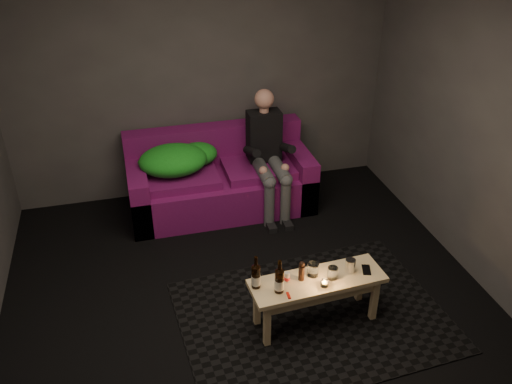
{
  "coord_description": "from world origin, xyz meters",
  "views": [
    {
      "loc": [
        -0.83,
        -3.11,
        3.08
      ],
      "look_at": [
        0.25,
        0.98,
        0.61
      ],
      "focal_mm": 38.0,
      "sensor_mm": 36.0,
      "label": 1
    }
  ],
  "objects_px": {
    "beer_bottle_b": "(279,280)",
    "steel_cup": "(350,265)",
    "sofa": "(220,181)",
    "beer_bottle_a": "(256,276)",
    "coffee_table": "(317,287)",
    "person": "(268,151)"
  },
  "relations": [
    {
      "from": "steel_cup",
      "to": "person",
      "type": "bearing_deg",
      "value": 95.31
    },
    {
      "from": "coffee_table",
      "to": "beer_bottle_a",
      "type": "bearing_deg",
      "value": 176.02
    },
    {
      "from": "person",
      "to": "beer_bottle_a",
      "type": "relative_size",
      "value": 4.56
    },
    {
      "from": "sofa",
      "to": "beer_bottle_a",
      "type": "bearing_deg",
      "value": -93.19
    },
    {
      "from": "beer_bottle_a",
      "to": "beer_bottle_b",
      "type": "distance_m",
      "value": 0.18
    },
    {
      "from": "coffee_table",
      "to": "steel_cup",
      "type": "height_order",
      "value": "steel_cup"
    },
    {
      "from": "coffee_table",
      "to": "person",
      "type": "bearing_deg",
      "value": 86.43
    },
    {
      "from": "coffee_table",
      "to": "steel_cup",
      "type": "distance_m",
      "value": 0.3
    },
    {
      "from": "coffee_table",
      "to": "steel_cup",
      "type": "bearing_deg",
      "value": 5.63
    },
    {
      "from": "person",
      "to": "beer_bottle_b",
      "type": "distance_m",
      "value": 1.9
    },
    {
      "from": "coffee_table",
      "to": "beer_bottle_b",
      "type": "distance_m",
      "value": 0.38
    },
    {
      "from": "person",
      "to": "beer_bottle_b",
      "type": "xyz_separation_m",
      "value": [
        -0.44,
        -1.84,
        -0.12
      ]
    },
    {
      "from": "beer_bottle_b",
      "to": "steel_cup",
      "type": "bearing_deg",
      "value": 8.3
    },
    {
      "from": "beer_bottle_b",
      "to": "steel_cup",
      "type": "height_order",
      "value": "beer_bottle_b"
    },
    {
      "from": "beer_bottle_a",
      "to": "beer_bottle_b",
      "type": "bearing_deg",
      "value": -31.67
    },
    {
      "from": "sofa",
      "to": "coffee_table",
      "type": "height_order",
      "value": "sofa"
    },
    {
      "from": "person",
      "to": "steel_cup",
      "type": "bearing_deg",
      "value": -84.69
    },
    {
      "from": "person",
      "to": "steel_cup",
      "type": "distance_m",
      "value": 1.77
    },
    {
      "from": "sofa",
      "to": "coffee_table",
      "type": "distance_m",
      "value": 1.97
    },
    {
      "from": "coffee_table",
      "to": "beer_bottle_a",
      "type": "xyz_separation_m",
      "value": [
        -0.48,
        0.03,
        0.18
      ]
    },
    {
      "from": "sofa",
      "to": "person",
      "type": "relative_size",
      "value": 1.5
    },
    {
      "from": "sofa",
      "to": "beer_bottle_a",
      "type": "distance_m",
      "value": 1.92
    }
  ]
}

